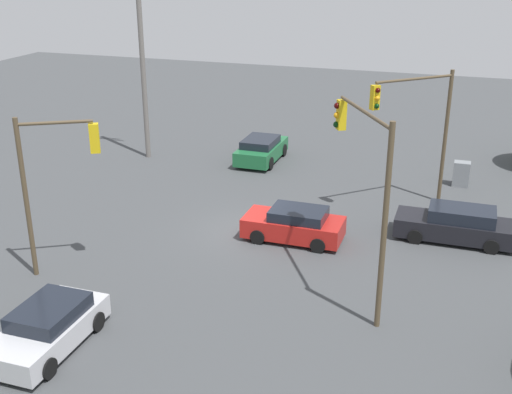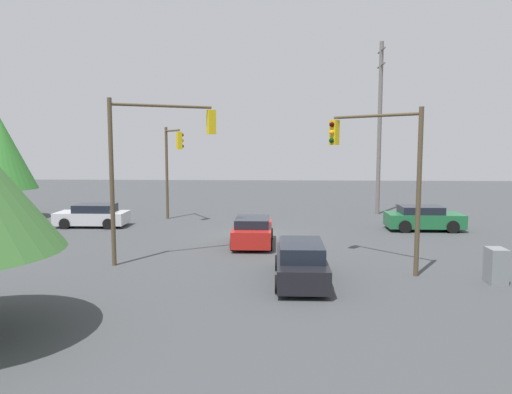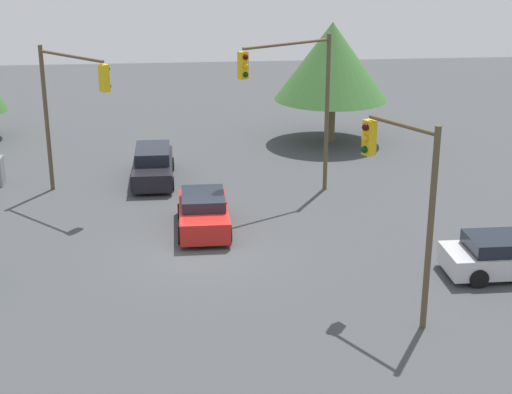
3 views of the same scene
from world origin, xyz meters
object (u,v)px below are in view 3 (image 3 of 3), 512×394
object	(u,v)px
sedan_red	(203,213)
sedan_dark	(153,165)
traffic_signal_aux	(296,89)
traffic_signal_cross	(404,185)
sedan_silver	(506,256)
traffic_signal_main	(69,97)

from	to	relation	value
sedan_red	sedan_dark	bearing A→B (deg)	-72.11
sedan_dark	sedan_red	world-z (taller)	sedan_dark
sedan_red	traffic_signal_aux	distance (m)	6.56
sedan_red	traffic_signal_cross	size ratio (longest dim) A/B	0.68
traffic_signal_cross	traffic_signal_aux	world-z (taller)	traffic_signal_aux
sedan_silver	sedan_dark	size ratio (longest dim) A/B	0.86
traffic_signal_main	traffic_signal_aux	size ratio (longest dim) A/B	0.93
traffic_signal_cross	traffic_signal_aux	xyz separation A→B (m)	(10.76, 1.48, 0.61)
sedan_red	traffic_signal_cross	distance (m)	9.77
sedan_dark	traffic_signal_cross	size ratio (longest dim) A/B	0.80
sedan_dark	traffic_signal_aux	world-z (taller)	traffic_signal_aux
sedan_dark	traffic_signal_main	xyz separation A→B (m)	(-2.14, 3.21, 3.63)
sedan_dark	sedan_red	distance (m)	6.66
traffic_signal_main	sedan_dark	bearing A→B (deg)	80.21
sedan_silver	traffic_signal_main	distance (m)	18.01
sedan_dark	traffic_signal_main	distance (m)	5.29
traffic_signal_main	sedan_red	bearing A→B (deg)	7.90
sedan_silver	sedan_dark	distance (m)	16.38
traffic_signal_cross	traffic_signal_aux	distance (m)	10.87
sedan_dark	traffic_signal_aux	xyz separation A→B (m)	(-2.95, -6.02, 3.95)
traffic_signal_main	sedan_silver	bearing A→B (deg)	15.08
sedan_silver	sedan_red	xyz separation A→B (m)	(5.00, 9.78, 0.02)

